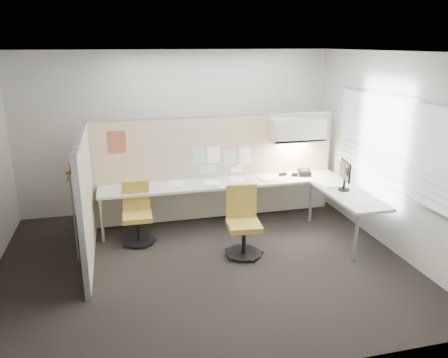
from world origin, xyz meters
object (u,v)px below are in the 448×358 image
object	(u,v)px
desk	(245,191)
chair_right	(243,224)
chair_left	(137,215)
phone	(304,173)
monitor	(345,174)

from	to	relation	value
desk	chair_right	world-z (taller)	chair_right
desk	chair_left	xyz separation A→B (m)	(-1.76, -0.21, -0.18)
chair_right	desk	bearing A→B (deg)	77.09
desk	phone	xyz separation A→B (m)	(1.10, 0.16, 0.18)
desk	chair_left	size ratio (longest dim) A/B	4.38
desk	chair_left	world-z (taller)	chair_left
chair_right	phone	distance (m)	1.85
desk	monitor	xyz separation A→B (m)	(1.37, -0.71, 0.40)
chair_left	phone	size ratio (longest dim) A/B	3.76
monitor	chair_right	bearing A→B (deg)	110.36
chair_right	monitor	bearing A→B (deg)	14.36
desk	phone	bearing A→B (deg)	8.55
chair_left	desk	bearing A→B (deg)	8.25
phone	chair_right	bearing A→B (deg)	-129.20
phone	monitor	bearing A→B (deg)	-60.56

